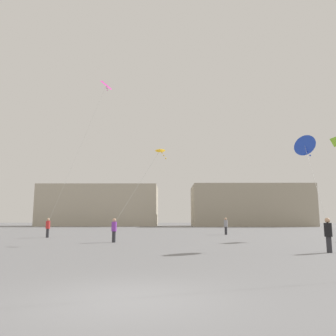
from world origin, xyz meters
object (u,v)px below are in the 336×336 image
object	(u,v)px
person_in_red	(48,227)
building_centre_hall	(249,206)
person_in_grey	(226,225)
kite_amber_diamond	(160,151)
kite_cobalt_diamond	(304,145)
person_in_purple	(114,229)
person_in_black	(328,233)
building_left_hall	(101,206)
kite_magenta_delta	(106,87)

from	to	relation	value
person_in_red	building_centre_hall	bearing A→B (deg)	99.16
person_in_grey	person_in_red	size ratio (longest dim) A/B	1.04
kite_amber_diamond	kite_cobalt_diamond	size ratio (longest dim) A/B	1.05
person_in_purple	kite_amber_diamond	xyz separation A→B (m)	(3.19, 0.74, 5.77)
person_in_black	building_left_hall	xyz separation A→B (m)	(-27.31, 64.76, 3.94)
person_in_red	kite_magenta_delta	distance (m)	13.79
kite_amber_diamond	kite_cobalt_diamond	world-z (taller)	kite_amber_diamond
person_in_red	kite_cobalt_diamond	xyz separation A→B (m)	(19.62, -9.21, 5.21)
kite_cobalt_diamond	building_centre_hall	xyz separation A→B (m)	(8.29, 60.18, -1.39)
kite_cobalt_diamond	building_left_hall	xyz separation A→B (m)	(-27.71, 61.28, -1.29)
person_in_black	person_in_purple	distance (m)	13.83
person_in_grey	kite_cobalt_diamond	world-z (taller)	kite_cobalt_diamond
kite_cobalt_diamond	building_left_hall	size ratio (longest dim) A/B	0.19
kite_cobalt_diamond	building_centre_hall	world-z (taller)	building_centre_hall
person_in_purple	kite_magenta_delta	bearing A→B (deg)	-76.81
person_in_red	building_left_hall	xyz separation A→B (m)	(-8.10, 52.07, 3.93)
kite_magenta_delta	building_centre_hall	size ratio (longest dim) A/B	0.48
person_in_grey	kite_amber_diamond	world-z (taller)	kite_amber_diamond
kite_amber_diamond	person_in_purple	bearing A→B (deg)	-166.94
person_in_purple	kite_magenta_delta	xyz separation A→B (m)	(-2.24, 5.48, 12.88)
person_in_purple	kite_magenta_delta	distance (m)	14.18
kite_amber_diamond	building_centre_hall	size ratio (longest dim) A/B	0.21
kite_amber_diamond	building_left_hall	size ratio (longest dim) A/B	0.20
person_in_red	building_left_hall	distance (m)	52.84
person_in_grey	person_in_red	bearing A→B (deg)	2.56
person_in_black	person_in_red	distance (m)	23.02
person_in_black	person_in_grey	world-z (taller)	person_in_grey
person_in_purple	kite_amber_diamond	size ratio (longest dim) A/B	0.29
kite_amber_diamond	building_centre_hall	xyz separation A→B (m)	(17.54, 56.12, -1.92)
kite_amber_diamond	building_left_hall	world-z (taller)	building_left_hall
person_in_grey	building_left_hall	distance (m)	52.12
person_in_red	person_in_black	bearing A→B (deg)	4.40
person_in_black	kite_amber_diamond	size ratio (longest dim) A/B	0.30
kite_magenta_delta	building_left_hall	size ratio (longest dim) A/B	0.46
person_in_red	person_in_grey	bearing A→B (deg)	58.75
person_in_grey	building_left_hall	bearing A→B (deg)	-79.93
building_centre_hall	building_left_hall	bearing A→B (deg)	178.26
person_in_black	building_left_hall	bearing A→B (deg)	-53.67
person_in_purple	kite_cobalt_diamond	distance (m)	13.90
person_in_grey	kite_magenta_delta	world-z (taller)	kite_magenta_delta
person_in_black	person_in_grey	size ratio (longest dim) A/B	0.94
kite_amber_diamond	person_in_black	bearing A→B (deg)	-40.48
kite_magenta_delta	kite_amber_diamond	xyz separation A→B (m)	(5.43, -4.74, -7.12)
person_in_grey	person_in_red	distance (m)	17.80
person_in_purple	person_in_red	distance (m)	9.27
person_in_purple	person_in_red	bearing A→B (deg)	-48.34
person_in_grey	kite_magenta_delta	size ratio (longest dim) A/B	0.14
person_in_purple	person_in_red	xyz separation A→B (m)	(-7.17, 5.88, 0.02)
person_in_purple	person_in_grey	world-z (taller)	person_in_grey
person_in_grey	kite_magenta_delta	xyz separation A→B (m)	(-11.69, -6.74, 12.83)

